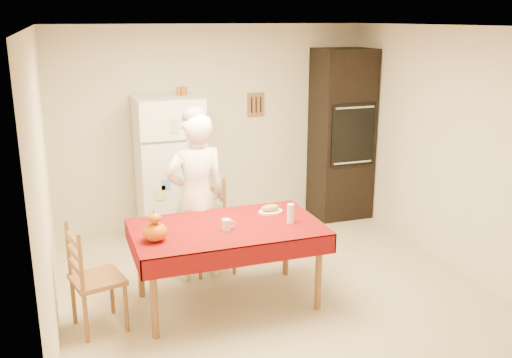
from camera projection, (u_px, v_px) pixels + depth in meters
name	position (u px, v px, depth m)	size (l,w,h in m)	color
floor	(278.00, 295.00, 5.48)	(4.50, 4.50, 0.00)	#CAB792
room_shell	(280.00, 129.00, 5.04)	(4.02, 4.52, 2.51)	beige
refrigerator	(170.00, 168.00, 6.74)	(0.75, 0.74, 1.70)	white
oven_cabinet	(342.00, 134.00, 7.44)	(0.70, 0.62, 2.20)	black
dining_table	(227.00, 233.00, 5.15)	(1.70, 1.00, 0.76)	brown
chair_far	(211.00, 223.00, 5.95)	(0.42, 0.40, 0.95)	brown
chair_left	(89.00, 275.00, 4.75)	(0.49, 0.50, 0.95)	brown
seated_woman	(196.00, 198.00, 5.64)	(0.62, 0.41, 1.70)	white
coffee_mug	(226.00, 225.00, 5.02)	(0.08, 0.08, 0.10)	white
pumpkin_lower	(155.00, 232.00, 4.78)	(0.21, 0.21, 0.16)	red
pumpkin_upper	(154.00, 218.00, 4.74)	(0.12, 0.12, 0.09)	#ED5905
wine_glass	(291.00, 213.00, 5.20)	(0.07, 0.07, 0.18)	white
bread_plate	(270.00, 212.00, 5.49)	(0.24, 0.24, 0.02)	white
bread_loaf	(270.00, 208.00, 5.48)	(0.18, 0.10, 0.06)	tan
spice_jar_left	(179.00, 91.00, 6.59)	(0.05, 0.05, 0.10)	#924D1A
spice_jar_mid	(183.00, 91.00, 6.61)	(0.05, 0.05, 0.10)	brown
spice_jar_right	(185.00, 91.00, 6.61)	(0.05, 0.05, 0.10)	brown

